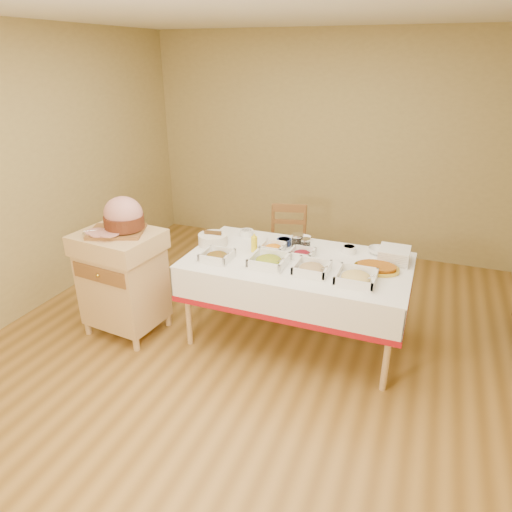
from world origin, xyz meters
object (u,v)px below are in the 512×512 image
Objects in this scene: dining_chair at (288,247)px; preserve_jar_left at (297,242)px; dining_table at (297,277)px; bread_basket at (213,239)px; brass_platter at (377,268)px; ham_on_board at (122,218)px; mustard_bottle at (254,243)px; plate_stack at (394,255)px; preserve_jar_right at (305,245)px; butcher_cart at (123,277)px.

preserve_jar_left reaches higher than dining_chair.
dining_chair is (-0.38, 0.93, -0.14)m from dining_table.
dining_chair is at bearing 64.63° from bread_basket.
bread_basket is at bearing 179.39° from brass_platter.
ham_on_board is (-1.03, -1.32, 0.62)m from dining_chair.
mustard_bottle is 1.03m from brass_platter.
plate_stack is 0.24m from brass_platter.
mustard_bottle reaches higher than preserve_jar_right.
butcher_cart reaches higher than mustard_bottle.
preserve_jar_left is at bearing 107.69° from dining_table.
ham_on_board is at bearing -127.79° from dining_chair.
butcher_cart is at bearing -144.03° from bread_basket.
dining_chair is 1.36m from plate_stack.
ham_on_board is at bearing -157.16° from preserve_jar_right.
mustard_bottle reaches higher than bread_basket.
bread_basket is (-0.80, 0.05, 0.21)m from dining_table.
dining_table is 7.62× the size of plate_stack.
butcher_cart is 2.15m from brass_platter.
mustard_bottle is at bearing -2.98° from bread_basket.
brass_platter is (0.71, -0.20, -0.04)m from preserve_jar_left.
butcher_cart is 1.55m from preserve_jar_left.
ham_on_board is 1.78× the size of bread_basket.
mustard_bottle is (-0.40, -0.18, 0.03)m from preserve_jar_right.
butcher_cart is 2.69× the size of brass_platter.
butcher_cart is 1.74m from dining_chair.
mustard_bottle is at bearing 23.23° from butcher_cart.
preserve_jar_right is 0.44m from mustard_bottle.
bread_basket is (-0.42, -0.89, 0.36)m from dining_chair.
preserve_jar_left is (1.38, 0.66, 0.28)m from butcher_cart.
preserve_jar_right is 0.82m from bread_basket.
butcher_cart is 0.54m from ham_on_board.
brass_platter is at bearing -15.85° from preserve_jar_left.
bread_basket is 1.55m from plate_stack.
ham_on_board reaches higher than brass_platter.
butcher_cart is at bearing -128.28° from dining_chair.
dining_chair is at bearing 51.72° from butcher_cart.
dining_table is 0.33m from preserve_jar_left.
dining_chair is 7.85× the size of preserve_jar_right.
preserve_jar_left reaches higher than bread_basket.
butcher_cart is 0.85m from bread_basket.
dining_chair reaches higher than brass_platter.
preserve_jar_right is (1.41, 0.59, -0.26)m from ham_on_board.
preserve_jar_left is (1.33, 0.62, -0.26)m from ham_on_board.
butcher_cart is 7.19× the size of preserve_jar_left.
mustard_bottle is (1.06, 0.45, 0.30)m from butcher_cart.
preserve_jar_left is 1.17× the size of preserve_jar_right.
dining_table is 3.92× the size of ham_on_board.
butcher_cart is at bearing -156.77° from mustard_bottle.
dining_table is 0.66m from brass_platter.
mustard_bottle reaches higher than dining_chair.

